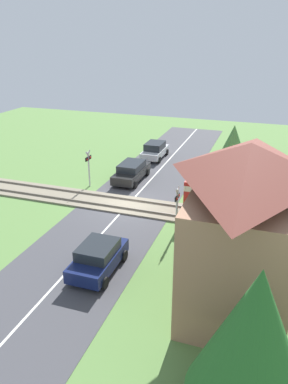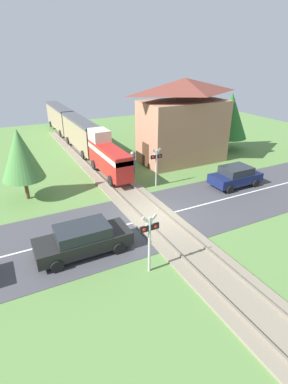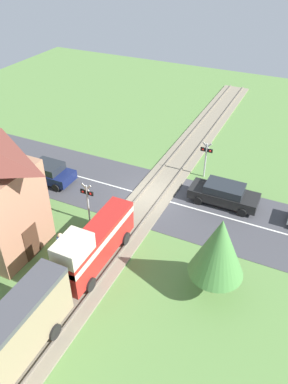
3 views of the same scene
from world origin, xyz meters
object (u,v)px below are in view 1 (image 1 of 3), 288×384
crossing_signal_west_approach (89,163)px  crossing_signal_east_approach (177,203)px  car_near_crossing (132,171)px  car_behind_queue (155,150)px  pedestrian_by_station (234,226)px  car_far_side (98,257)px  station_building (242,227)px

crossing_signal_west_approach → crossing_signal_east_approach: 9.56m
car_near_crossing → car_behind_queue: 6.27m
crossing_signal_west_approach → pedestrian_by_station: bearing=68.3°
crossing_signal_west_approach → pedestrian_by_station: crossing_signal_west_approach is taller
car_far_side → pedestrian_by_station: 8.14m
pedestrian_by_station → car_behind_queue: bearing=-145.8°
crossing_signal_east_approach → crossing_signal_west_approach: bearing=-121.0°
car_near_crossing → car_far_side: size_ratio=1.22×
crossing_signal_west_approach → crossing_signal_east_approach: bearing=59.0°
car_far_side → pedestrian_by_station: size_ratio=2.15×
pedestrian_by_station → car_near_crossing: bearing=-127.4°
car_near_crossing → pedestrian_by_station: size_ratio=2.63×
crossing_signal_west_approach → station_building: 15.70m
car_behind_queue → station_building: (18.25, 9.52, 2.66)m
crossing_signal_west_approach → pedestrian_by_station: size_ratio=1.64×
crossing_signal_west_approach → car_behind_queue: bearing=162.6°
crossing_signal_east_approach → station_building: 6.48m
car_far_side → station_building: bearing=92.7°
crossing_signal_east_approach → pedestrian_by_station: crossing_signal_east_approach is taller
car_behind_queue → pedestrian_by_station: bearing=34.2°
car_near_crossing → crossing_signal_west_approach: size_ratio=1.60×
car_far_side → car_behind_queue: bearing=-171.2°
car_behind_queue → car_near_crossing: bearing=0.0°
crossing_signal_east_approach → car_behind_queue: bearing=-157.6°
car_behind_queue → pedestrian_by_station: (13.06, 8.88, 0.01)m
crossing_signal_east_approach → station_building: (4.85, 3.99, 1.60)m
car_far_side → station_building: size_ratio=0.48×
car_far_side → car_near_crossing: bearing=-166.8°
crossing_signal_east_approach → station_building: bearing=39.5°
car_behind_queue → crossing_signal_east_approach: crossing_signal_east_approach is taller
crossing_signal_west_approach → station_building: size_ratio=0.37×
car_near_crossing → crossing_signal_east_approach: size_ratio=1.60×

